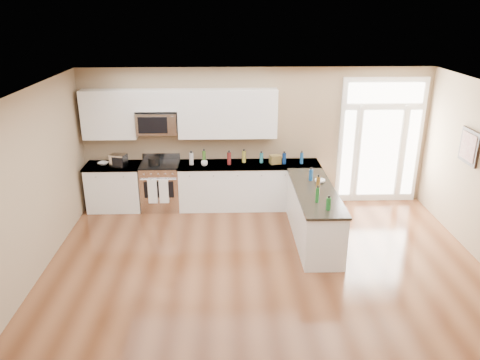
# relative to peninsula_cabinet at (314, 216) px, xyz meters

# --- Properties ---
(ground) EXTENTS (8.00, 8.00, 0.00)m
(ground) POSITION_rel_peninsula_cabinet_xyz_m (-0.93, -2.24, -0.43)
(ground) COLOR #552D18
(room_shell) EXTENTS (8.00, 8.00, 8.00)m
(room_shell) POSITION_rel_peninsula_cabinet_xyz_m (-0.93, -2.24, 1.27)
(room_shell) COLOR #9A8261
(room_shell) RESTS_ON ground
(back_cabinet_left) EXTENTS (1.10, 0.66, 0.94)m
(back_cabinet_left) POSITION_rel_peninsula_cabinet_xyz_m (-3.80, 1.45, 0.00)
(back_cabinet_left) COLOR white
(back_cabinet_left) RESTS_ON ground
(back_cabinet_right) EXTENTS (2.85, 0.66, 0.94)m
(back_cabinet_right) POSITION_rel_peninsula_cabinet_xyz_m (-1.08, 1.45, 0.00)
(back_cabinet_right) COLOR white
(back_cabinet_right) RESTS_ON ground
(peninsula_cabinet) EXTENTS (0.69, 2.32, 0.94)m
(peninsula_cabinet) POSITION_rel_peninsula_cabinet_xyz_m (0.00, 0.00, 0.00)
(peninsula_cabinet) COLOR white
(peninsula_cabinet) RESTS_ON ground
(upper_cabinet_left) EXTENTS (1.04, 0.33, 0.95)m
(upper_cabinet_left) POSITION_rel_peninsula_cabinet_xyz_m (-3.81, 1.59, 1.49)
(upper_cabinet_left) COLOR white
(upper_cabinet_left) RESTS_ON room_shell
(upper_cabinet_right) EXTENTS (1.94, 0.33, 0.95)m
(upper_cabinet_right) POSITION_rel_peninsula_cabinet_xyz_m (-1.50, 1.59, 1.49)
(upper_cabinet_right) COLOR white
(upper_cabinet_right) RESTS_ON room_shell
(upper_cabinet_short) EXTENTS (0.82, 0.33, 0.40)m
(upper_cabinet_short) POSITION_rel_peninsula_cabinet_xyz_m (-2.88, 1.59, 1.77)
(upper_cabinet_short) COLOR white
(upper_cabinet_short) RESTS_ON room_shell
(microwave) EXTENTS (0.78, 0.41, 0.42)m
(microwave) POSITION_rel_peninsula_cabinet_xyz_m (-2.88, 1.56, 1.33)
(microwave) COLOR silver
(microwave) RESTS_ON room_shell
(entry_door) EXTENTS (1.70, 0.10, 2.60)m
(entry_door) POSITION_rel_peninsula_cabinet_xyz_m (1.62, 1.71, 0.87)
(entry_door) COLOR white
(entry_door) RESTS_ON ground
(wall_art_near) EXTENTS (0.05, 0.58, 0.58)m
(wall_art_near) POSITION_rel_peninsula_cabinet_xyz_m (2.54, -0.04, 1.27)
(wall_art_near) COLOR black
(wall_art_near) RESTS_ON room_shell
(kitchen_range) EXTENTS (0.77, 0.68, 1.08)m
(kitchen_range) POSITION_rel_peninsula_cabinet_xyz_m (-2.86, 1.45, 0.04)
(kitchen_range) COLOR silver
(kitchen_range) RESTS_ON ground
(stockpot) EXTENTS (0.28, 0.28, 0.17)m
(stockpot) POSITION_rel_peninsula_cabinet_xyz_m (-2.96, 1.36, 0.60)
(stockpot) COLOR black
(stockpot) RESTS_ON kitchen_range
(toaster_oven) EXTENTS (0.35, 0.30, 0.25)m
(toaster_oven) POSITION_rel_peninsula_cabinet_xyz_m (-3.64, 1.34, 0.63)
(toaster_oven) COLOR silver
(toaster_oven) RESTS_ON back_cabinet_left
(cardboard_box) EXTENTS (0.25, 0.21, 0.17)m
(cardboard_box) POSITION_rel_peninsula_cabinet_xyz_m (-0.55, 1.43, 0.59)
(cardboard_box) COLOR brown
(cardboard_box) RESTS_ON back_cabinet_right
(bowl_left) EXTENTS (0.25, 0.25, 0.05)m
(bowl_left) POSITION_rel_peninsula_cabinet_xyz_m (-3.98, 1.47, 0.53)
(bowl_left) COLOR white
(bowl_left) RESTS_ON back_cabinet_left
(bowl_peninsula) EXTENTS (0.23, 0.23, 0.06)m
(bowl_peninsula) POSITION_rel_peninsula_cabinet_xyz_m (0.14, 0.34, 0.53)
(bowl_peninsula) COLOR white
(bowl_peninsula) RESTS_ON peninsula_cabinet
(cup_counter) EXTENTS (0.14, 0.14, 0.10)m
(cup_counter) POSITION_rel_peninsula_cabinet_xyz_m (-1.96, 1.33, 0.56)
(cup_counter) COLOR white
(cup_counter) RESTS_ON back_cabinet_right
(counter_bottles) EXTENTS (2.35, 2.45, 0.31)m
(counter_bottles) POSITION_rel_peninsula_cabinet_xyz_m (-0.83, 0.88, 0.62)
(counter_bottles) COLOR #19591E
(counter_bottles) RESTS_ON back_cabinet_right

